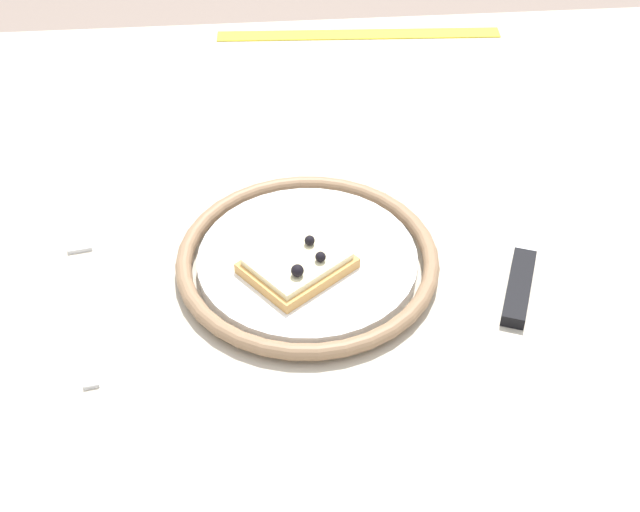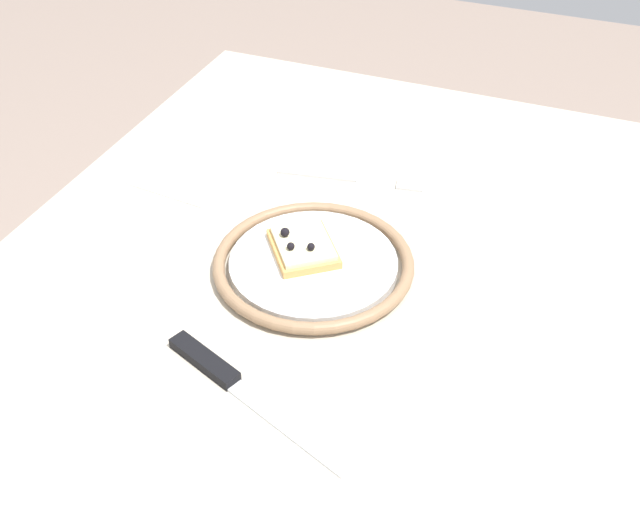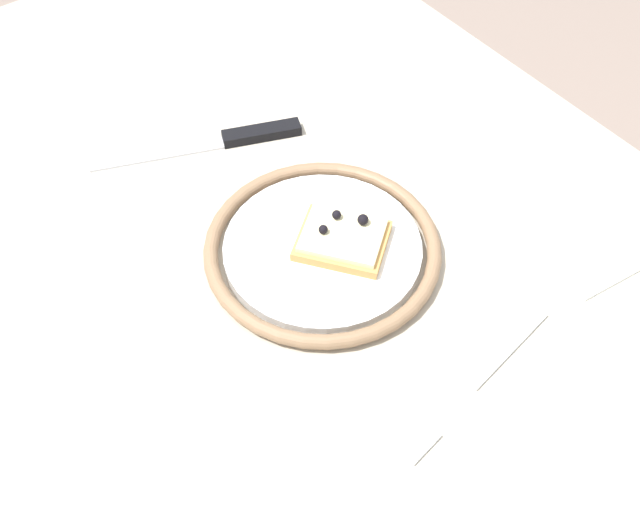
# 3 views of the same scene
# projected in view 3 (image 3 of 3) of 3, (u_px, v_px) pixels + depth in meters

# --- Properties ---
(dining_table) EXTENTS (1.12, 0.85, 0.78)m
(dining_table) POSITION_uv_depth(u_px,v_px,m) (262.00, 299.00, 0.84)
(dining_table) COLOR #BCB29E
(dining_table) RESTS_ON ground_plane
(plate) EXTENTS (0.24, 0.24, 0.02)m
(plate) POSITION_uv_depth(u_px,v_px,m) (323.00, 248.00, 0.74)
(plate) COLOR white
(plate) RESTS_ON dining_table
(pizza_slice_near) EXTENTS (0.11, 0.11, 0.03)m
(pizza_slice_near) POSITION_uv_depth(u_px,v_px,m) (342.00, 238.00, 0.73)
(pizza_slice_near) COLOR tan
(pizza_slice_near) RESTS_ON plate
(knife) EXTENTS (0.10, 0.23, 0.01)m
(knife) POSITION_uv_depth(u_px,v_px,m) (234.00, 139.00, 0.85)
(knife) COLOR silver
(knife) RESTS_ON dining_table
(fork) EXTENTS (0.05, 0.20, 0.00)m
(fork) POSITION_uv_depth(u_px,v_px,m) (476.00, 381.00, 0.66)
(fork) COLOR silver
(fork) RESTS_ON dining_table
(napkin) EXTENTS (0.15, 0.14, 0.00)m
(napkin) POSITION_uv_depth(u_px,v_px,m) (584.00, 230.00, 0.77)
(napkin) COLOR white
(napkin) RESTS_ON dining_table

